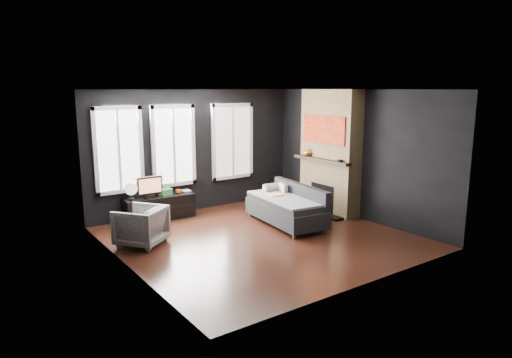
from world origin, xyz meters
TOP-DOWN VIEW (x-y plane):
  - floor at (0.00, 0.00)m, footprint 5.00×5.00m
  - ceiling at (0.00, 0.00)m, footprint 5.00×5.00m
  - wall_back at (0.00, 2.50)m, footprint 5.00×0.02m
  - wall_left at (-2.50, 0.00)m, footprint 0.02×5.00m
  - wall_right at (2.50, 0.00)m, footprint 0.02×5.00m
  - windows at (-0.45, 2.46)m, footprint 4.00×0.16m
  - fireplace at (2.30, 0.60)m, footprint 0.70×1.62m
  - sofa at (0.90, 0.40)m, footprint 1.15×1.98m
  - stripe_pillow at (1.16, 0.81)m, footprint 0.16×0.33m
  - armchair at (-1.95, 0.90)m, footprint 1.01×1.00m
  - media_console at (-1.04, 2.22)m, footprint 1.48×0.48m
  - monitor at (-1.23, 2.21)m, footprint 0.55×0.13m
  - desk_fan at (-1.62, 2.23)m, footprint 0.32×0.32m
  - mug at (-0.60, 2.18)m, footprint 0.14×0.12m
  - book at (-0.45, 2.30)m, footprint 0.17×0.02m
  - storage_box at (-0.88, 2.20)m, footprint 0.27×0.20m
  - mantel_vase at (2.05, 1.05)m, footprint 0.20×0.21m
  - mantel_clock at (2.05, 0.05)m, footprint 0.13×0.13m

SIDE VIEW (x-z plane):
  - floor at x=0.00m, z-range 0.00..0.00m
  - media_console at x=-1.04m, z-range 0.00..0.51m
  - armchair at x=-1.95m, z-range 0.00..0.76m
  - sofa at x=0.90m, z-range 0.00..0.81m
  - mug at x=-0.60m, z-range 0.51..0.62m
  - storage_box at x=-0.88m, z-range 0.51..0.64m
  - stripe_pillow at x=1.16m, z-range 0.42..0.75m
  - book at x=-0.45m, z-range 0.51..0.74m
  - desk_fan at x=-1.62m, z-range 0.51..0.88m
  - monitor at x=-1.23m, z-range 0.51..1.00m
  - mantel_clock at x=2.05m, z-range 1.23..1.27m
  - mantel_vase at x=2.05m, z-range 1.23..1.42m
  - wall_back at x=0.00m, z-range 0.00..2.70m
  - wall_left at x=-2.50m, z-range 0.00..2.70m
  - wall_right at x=2.50m, z-range 0.00..2.70m
  - fireplace at x=2.30m, z-range 0.00..2.70m
  - windows at x=-0.45m, z-range 1.50..3.26m
  - ceiling at x=0.00m, z-range 2.70..2.70m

